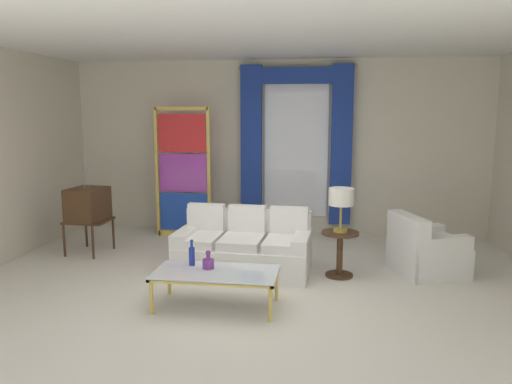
{
  "coord_description": "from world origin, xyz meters",
  "views": [
    {
      "loc": [
        0.9,
        -5.68,
        2.15
      ],
      "look_at": [
        -0.06,
        0.9,
        1.05
      ],
      "focal_mm": 35.02,
      "sensor_mm": 36.0,
      "label": 1
    }
  ],
  "objects_px": {
    "bottle_blue_decanter": "(192,255)",
    "peacock_figurine": "(207,230)",
    "couch_white_long": "(245,248)",
    "coffee_table": "(216,274)",
    "table_lamp_brass": "(341,199)",
    "armchair_white": "(424,252)",
    "vintage_tv": "(88,206)",
    "stained_glass_divider": "(183,175)",
    "round_side_table": "(340,250)",
    "bottle_crystal_tall": "(208,262)"
  },
  "relations": [
    {
      "from": "couch_white_long",
      "to": "bottle_blue_decanter",
      "type": "bearing_deg",
      "value": -109.66
    },
    {
      "from": "bottle_crystal_tall",
      "to": "vintage_tv",
      "type": "bearing_deg",
      "value": 142.98
    },
    {
      "from": "bottle_blue_decanter",
      "to": "round_side_table",
      "type": "distance_m",
      "value": 2.0
    },
    {
      "from": "couch_white_long",
      "to": "round_side_table",
      "type": "xyz_separation_m",
      "value": [
        1.27,
        -0.07,
        0.05
      ]
    },
    {
      "from": "vintage_tv",
      "to": "stained_glass_divider",
      "type": "relative_size",
      "value": 0.61
    },
    {
      "from": "bottle_crystal_tall",
      "to": "peacock_figurine",
      "type": "distance_m",
      "value": 2.62
    },
    {
      "from": "coffee_table",
      "to": "bottle_crystal_tall",
      "type": "relative_size",
      "value": 6.48
    },
    {
      "from": "vintage_tv",
      "to": "armchair_white",
      "type": "bearing_deg",
      "value": -3.35
    },
    {
      "from": "coffee_table",
      "to": "peacock_figurine",
      "type": "bearing_deg",
      "value": 106.05
    },
    {
      "from": "peacock_figurine",
      "to": "table_lamp_brass",
      "type": "xyz_separation_m",
      "value": [
        2.11,
        -1.36,
        0.81
      ]
    },
    {
      "from": "bottle_blue_decanter",
      "to": "vintage_tv",
      "type": "bearing_deg",
      "value": 141.69
    },
    {
      "from": "table_lamp_brass",
      "to": "stained_glass_divider",
      "type": "bearing_deg",
      "value": 146.48
    },
    {
      "from": "coffee_table",
      "to": "bottle_blue_decanter",
      "type": "height_order",
      "value": "bottle_blue_decanter"
    },
    {
      "from": "coffee_table",
      "to": "armchair_white",
      "type": "xyz_separation_m",
      "value": [
        2.47,
        1.52,
        -0.09
      ]
    },
    {
      "from": "couch_white_long",
      "to": "vintage_tv",
      "type": "xyz_separation_m",
      "value": [
        -2.47,
        0.48,
        0.42
      ]
    },
    {
      "from": "bottle_crystal_tall",
      "to": "armchair_white",
      "type": "height_order",
      "value": "armchair_white"
    },
    {
      "from": "coffee_table",
      "to": "bottle_crystal_tall",
      "type": "bearing_deg",
      "value": 140.73
    },
    {
      "from": "armchair_white",
      "to": "table_lamp_brass",
      "type": "distance_m",
      "value": 1.36
    },
    {
      "from": "couch_white_long",
      "to": "round_side_table",
      "type": "height_order",
      "value": "couch_white_long"
    },
    {
      "from": "vintage_tv",
      "to": "table_lamp_brass",
      "type": "xyz_separation_m",
      "value": [
        3.74,
        -0.55,
        0.3
      ]
    },
    {
      "from": "bottle_crystal_tall",
      "to": "stained_glass_divider",
      "type": "bearing_deg",
      "value": 111.44
    },
    {
      "from": "couch_white_long",
      "to": "bottle_crystal_tall",
      "type": "xyz_separation_m",
      "value": [
        -0.2,
        -1.23,
        0.17
      ]
    },
    {
      "from": "armchair_white",
      "to": "bottle_crystal_tall",
      "type": "bearing_deg",
      "value": -150.98
    },
    {
      "from": "table_lamp_brass",
      "to": "couch_white_long",
      "type": "bearing_deg",
      "value": 176.79
    },
    {
      "from": "peacock_figurine",
      "to": "stained_glass_divider",
      "type": "bearing_deg",
      "value": 143.77
    },
    {
      "from": "bottle_blue_decanter",
      "to": "stained_glass_divider",
      "type": "height_order",
      "value": "stained_glass_divider"
    },
    {
      "from": "vintage_tv",
      "to": "round_side_table",
      "type": "bearing_deg",
      "value": -8.41
    },
    {
      "from": "bottle_blue_decanter",
      "to": "bottle_crystal_tall",
      "type": "height_order",
      "value": "bottle_blue_decanter"
    },
    {
      "from": "coffee_table",
      "to": "table_lamp_brass",
      "type": "xyz_separation_m",
      "value": [
        1.36,
        1.25,
        0.65
      ]
    },
    {
      "from": "couch_white_long",
      "to": "peacock_figurine",
      "type": "relative_size",
      "value": 3.0
    },
    {
      "from": "bottle_blue_decanter",
      "to": "peacock_figurine",
      "type": "relative_size",
      "value": 0.5
    },
    {
      "from": "couch_white_long",
      "to": "coffee_table",
      "type": "relative_size",
      "value": 1.33
    },
    {
      "from": "couch_white_long",
      "to": "armchair_white",
      "type": "relative_size",
      "value": 1.72
    },
    {
      "from": "armchair_white",
      "to": "round_side_table",
      "type": "bearing_deg",
      "value": -166.38
    },
    {
      "from": "couch_white_long",
      "to": "vintage_tv",
      "type": "height_order",
      "value": "vintage_tv"
    },
    {
      "from": "stained_glass_divider",
      "to": "peacock_figurine",
      "type": "xyz_separation_m",
      "value": [
        0.49,
        -0.36,
        -0.84
      ]
    },
    {
      "from": "peacock_figurine",
      "to": "table_lamp_brass",
      "type": "bearing_deg",
      "value": -32.87
    },
    {
      "from": "coffee_table",
      "to": "stained_glass_divider",
      "type": "relative_size",
      "value": 0.61
    },
    {
      "from": "stained_glass_divider",
      "to": "bottle_blue_decanter",
      "type": "bearing_deg",
      "value": -71.77
    },
    {
      "from": "couch_white_long",
      "to": "peacock_figurine",
      "type": "xyz_separation_m",
      "value": [
        -0.84,
        1.29,
        -0.08
      ]
    },
    {
      "from": "armchair_white",
      "to": "vintage_tv",
      "type": "bearing_deg",
      "value": 176.65
    },
    {
      "from": "vintage_tv",
      "to": "armchair_white",
      "type": "xyz_separation_m",
      "value": [
        4.84,
        -0.28,
        -0.44
      ]
    },
    {
      "from": "bottle_blue_decanter",
      "to": "stained_glass_divider",
      "type": "bearing_deg",
      "value": 108.23
    },
    {
      "from": "armchair_white",
      "to": "stained_glass_divider",
      "type": "bearing_deg",
      "value": 158.62
    },
    {
      "from": "bottle_blue_decanter",
      "to": "bottle_crystal_tall",
      "type": "distance_m",
      "value": 0.23
    },
    {
      "from": "bottle_crystal_tall",
      "to": "round_side_table",
      "type": "relative_size",
      "value": 0.35
    },
    {
      "from": "vintage_tv",
      "to": "peacock_figurine",
      "type": "relative_size",
      "value": 2.24
    },
    {
      "from": "table_lamp_brass",
      "to": "armchair_white",
      "type": "bearing_deg",
      "value": 13.62
    },
    {
      "from": "vintage_tv",
      "to": "table_lamp_brass",
      "type": "distance_m",
      "value": 3.79
    },
    {
      "from": "bottle_crystal_tall",
      "to": "stained_glass_divider",
      "type": "distance_m",
      "value": 3.15
    }
  ]
}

